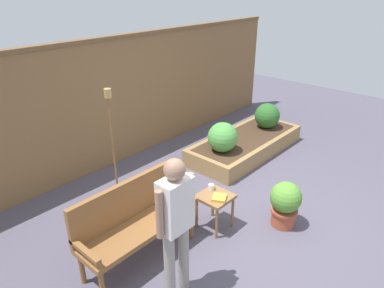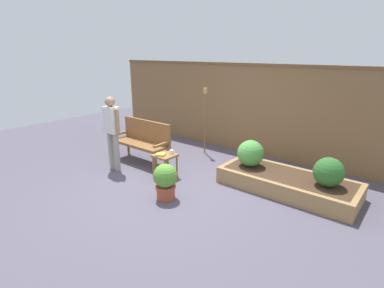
% 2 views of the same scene
% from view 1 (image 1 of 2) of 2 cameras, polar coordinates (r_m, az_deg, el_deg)
% --- Properties ---
extents(ground_plane, '(14.00, 14.00, 0.00)m').
position_cam_1_polar(ground_plane, '(4.99, 7.52, -11.67)').
color(ground_plane, '#514C5B').
extents(fence_back, '(8.40, 0.14, 2.16)m').
position_cam_1_polar(fence_back, '(6.14, -12.24, 6.70)').
color(fence_back, brown).
rests_on(fence_back, ground_plane).
extents(garden_bench, '(1.44, 0.48, 0.94)m').
position_cam_1_polar(garden_bench, '(4.12, -9.38, -11.36)').
color(garden_bench, brown).
rests_on(garden_bench, ground_plane).
extents(side_table, '(0.40, 0.40, 0.48)m').
position_cam_1_polar(side_table, '(4.58, 3.72, -9.11)').
color(side_table, olive).
rests_on(side_table, ground_plane).
extents(cup_on_table, '(0.11, 0.07, 0.08)m').
position_cam_1_polar(cup_on_table, '(4.63, 3.13, -6.93)').
color(cup_on_table, white).
rests_on(cup_on_table, side_table).
extents(book_on_table, '(0.23, 0.23, 0.04)m').
position_cam_1_polar(book_on_table, '(4.46, 4.42, -8.60)').
color(book_on_table, gold).
rests_on(book_on_table, side_table).
extents(potted_boxwood, '(0.41, 0.41, 0.63)m').
position_cam_1_polar(potted_boxwood, '(4.79, 14.75, -9.09)').
color(potted_boxwood, '#A84C33').
rests_on(potted_boxwood, ground_plane).
extents(raised_planter_bed, '(2.40, 1.00, 0.30)m').
position_cam_1_polar(raised_planter_bed, '(6.70, 8.60, -0.09)').
color(raised_planter_bed, '#997547').
rests_on(raised_planter_bed, ground_plane).
extents(shrub_near_bench, '(0.51, 0.51, 0.51)m').
position_cam_1_polar(shrub_near_bench, '(5.96, 4.94, 1.09)').
color(shrub_near_bench, brown).
rests_on(shrub_near_bench, raised_planter_bed).
extents(shrub_far_corner, '(0.49, 0.49, 0.49)m').
position_cam_1_polar(shrub_far_corner, '(7.08, 11.99, 4.47)').
color(shrub_far_corner, brown).
rests_on(shrub_far_corner, raised_planter_bed).
extents(tiki_torch, '(0.10, 0.10, 1.60)m').
position_cam_1_polar(tiki_torch, '(5.19, -12.93, 3.40)').
color(tiki_torch, brown).
rests_on(tiki_torch, ground_plane).
extents(person_by_bench, '(0.47, 0.20, 1.56)m').
position_cam_1_polar(person_by_bench, '(3.38, -2.63, -11.92)').
color(person_by_bench, gray).
rests_on(person_by_bench, ground_plane).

